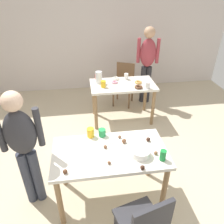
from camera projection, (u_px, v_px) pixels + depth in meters
name	position (u px, v px, depth m)	size (l,w,h in m)	color
ground_plane	(110.00, 186.00, 2.96)	(6.40, 6.40, 0.00)	beige
wall_back	(91.00, 34.00, 4.98)	(6.40, 0.10, 2.60)	silver
dining_table_near	(110.00, 158.00, 2.48)	(1.27, 0.68, 0.75)	silver
dining_table_far	(123.00, 90.00, 4.03)	(1.16, 0.64, 0.75)	silver
chair_near_table	(144.00, 224.00, 1.98)	(0.49, 0.49, 0.87)	#2D2D33
chair_far_table	(124.00, 81.00, 4.69)	(0.53, 0.53, 0.87)	brown
person_girl_near	(23.00, 143.00, 2.32)	(0.45, 0.23, 1.50)	#383D4C
person_adult_far	(147.00, 59.00, 4.48)	(0.45, 0.27, 1.60)	#28282D
mixing_bowl	(141.00, 153.00, 2.36)	(0.20, 0.20, 0.08)	white
soda_can	(163.00, 155.00, 2.29)	(0.07, 0.07, 0.12)	#198438
fork_near	(113.00, 143.00, 2.55)	(0.17, 0.02, 0.01)	silver
cup_near_0	(102.00, 133.00, 2.65)	(0.08, 0.08, 0.09)	green
cup_near_1	(91.00, 133.00, 2.63)	(0.08, 0.08, 0.12)	yellow
cake_ball_0	(156.00, 153.00, 2.38)	(0.04, 0.04, 0.04)	brown
cake_ball_1	(105.00, 147.00, 2.47)	(0.04, 0.04, 0.04)	brown
cake_ball_2	(124.00, 141.00, 2.54)	(0.05, 0.05, 0.05)	brown
cake_ball_3	(109.00, 163.00, 2.26)	(0.04, 0.04, 0.04)	brown
cake_ball_4	(143.00, 167.00, 2.19)	(0.05, 0.05, 0.05)	#3D2319
cake_ball_5	(148.00, 139.00, 2.57)	(0.05, 0.05, 0.05)	#3D2319
cake_ball_6	(120.00, 137.00, 2.62)	(0.04, 0.04, 0.04)	brown
cake_ball_7	(65.00, 172.00, 2.15)	(0.05, 0.05, 0.05)	brown
pitcher_far	(99.00, 77.00, 3.95)	(0.12, 0.12, 0.21)	white
cup_far_0	(126.00, 76.00, 4.12)	(0.08, 0.08, 0.11)	white
cup_far_1	(148.00, 85.00, 3.78)	(0.08, 0.08, 0.12)	white
cup_far_2	(97.00, 77.00, 4.13)	(0.08, 0.08, 0.10)	red
cup_far_3	(103.00, 84.00, 3.82)	(0.09, 0.09, 0.12)	yellow
donut_far_0	(139.00, 87.00, 3.81)	(0.14, 0.14, 0.04)	brown
donut_far_1	(116.00, 78.00, 4.13)	(0.13, 0.13, 0.04)	white
donut_far_2	(138.00, 82.00, 3.99)	(0.13, 0.13, 0.04)	gold
donut_far_3	(115.00, 82.00, 3.99)	(0.11, 0.11, 0.03)	pink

